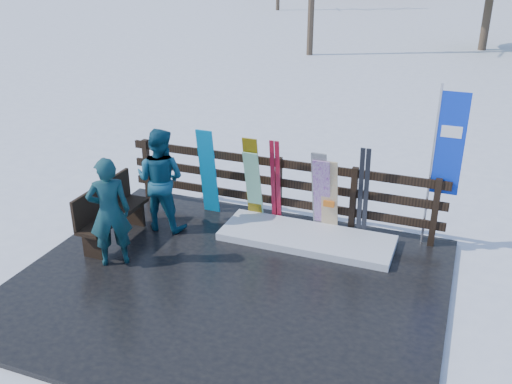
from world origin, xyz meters
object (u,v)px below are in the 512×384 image
at_px(snowboard_1, 254,186).
at_px(person_back, 160,179).
at_px(bench, 109,211).
at_px(snowboard_5, 329,197).
at_px(snowboard_0, 208,172).
at_px(person_front, 109,212).
at_px(snowboard_2, 253,180).
at_px(rental_flag, 445,150).
at_px(snowboard_4, 320,192).
at_px(snowboard_3, 322,196).

bearing_deg(snowboard_1, person_back, -150.49).
bearing_deg(bench, snowboard_5, 24.35).
height_order(snowboard_1, person_back, person_back).
xyz_separation_m(snowboard_0, person_front, (-0.61, -2.07, 0.05)).
distance_m(snowboard_2, rental_flag, 3.14).
height_order(snowboard_1, person_front, person_front).
bearing_deg(snowboard_0, snowboard_1, 0.00).
distance_m(rental_flag, person_back, 4.53).
xyz_separation_m(snowboard_1, rental_flag, (3.00, 0.27, 0.95)).
relative_size(snowboard_1, person_back, 0.77).
bearing_deg(snowboard_1, rental_flag, 5.15).
bearing_deg(person_front, snowboard_1, -161.70).
relative_size(bench, snowboard_5, 1.09).
xyz_separation_m(snowboard_5, rental_flag, (1.67, 0.27, 0.93)).
relative_size(snowboard_2, snowboard_4, 1.05).
bearing_deg(bench, rental_flag, 19.46).
bearing_deg(snowboard_4, snowboard_3, 0.00).
height_order(snowboard_1, snowboard_5, snowboard_5).
distance_m(bench, snowboard_3, 3.45).
relative_size(person_front, person_back, 0.97).
bearing_deg(snowboard_3, bench, -154.81).
distance_m(snowboard_1, rental_flag, 3.15).
distance_m(snowboard_4, rental_flag, 2.05).
height_order(snowboard_0, snowboard_2, snowboard_0).
distance_m(snowboard_0, snowboard_3, 2.06).
bearing_deg(person_front, person_back, -131.20).
distance_m(snowboard_4, snowboard_5, 0.17).
bearing_deg(person_front, snowboard_2, -161.41).
xyz_separation_m(bench, snowboard_0, (1.06, 1.47, 0.28)).
xyz_separation_m(snowboard_1, person_back, (-1.35, -0.77, 0.22)).
relative_size(snowboard_3, person_back, 0.79).
height_order(snowboard_1, snowboard_4, snowboard_4).
distance_m(snowboard_1, snowboard_3, 1.20).
bearing_deg(snowboard_1, snowboard_5, -0.00).
bearing_deg(person_back, snowboard_4, -164.81).
distance_m(bench, snowboard_1, 2.41).
bearing_deg(snowboard_5, person_front, -143.30).
bearing_deg(snowboard_3, snowboard_0, -180.00).
distance_m(snowboard_0, snowboard_2, 0.84).
distance_m(bench, snowboard_5, 3.56).
relative_size(bench, snowboard_3, 1.08).
relative_size(snowboard_0, snowboard_3, 1.15).
relative_size(snowboard_1, snowboard_4, 0.90).
bearing_deg(bench, snowboard_2, 37.68).
bearing_deg(person_back, snowboard_0, -124.94).
distance_m(snowboard_0, snowboard_5, 2.18).
distance_m(bench, person_front, 0.83).
bearing_deg(snowboard_4, snowboard_0, -180.00).
height_order(bench, person_front, person_front).
xyz_separation_m(snowboard_3, rental_flag, (1.80, 0.27, 0.93)).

